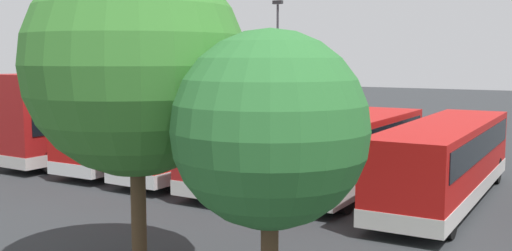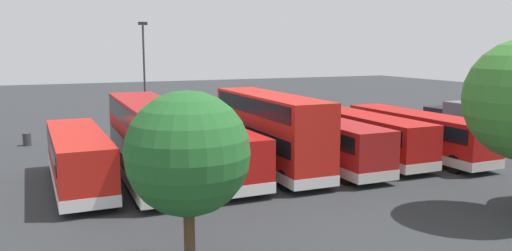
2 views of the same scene
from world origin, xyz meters
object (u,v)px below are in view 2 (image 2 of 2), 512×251
object	(u,v)px
bus_single_deck_second	(370,136)
bus_single_deck_fifth	(213,149)
lamp_post_tall	(144,72)
bus_double_decker_fourth	(270,130)
bus_single_deck_seventh	(78,157)
bus_single_deck_third	(325,141)
bus_double_decker_sixth	(147,140)
bus_single_deck_near_end	(417,133)
car_hatchback_silver	(215,124)
waste_bin_yellow	(27,139)
box_truck_blue	(474,123)

from	to	relation	value
bus_single_deck_second	bus_single_deck_fifth	size ratio (longest dim) A/B	0.96
lamp_post_tall	bus_double_decker_fourth	bearing A→B (deg)	107.81
bus_single_deck_fifth	lamp_post_tall	xyz separation A→B (m)	(0.89, -14.29, 3.70)
bus_single_deck_fifth	bus_single_deck_seventh	xyz separation A→B (m)	(7.10, -0.81, 0.00)
bus_single_deck_third	bus_single_deck_fifth	bearing A→B (deg)	-1.17
bus_single_deck_third	bus_double_decker_sixth	distance (m)	10.88
bus_single_deck_near_end	bus_single_deck_second	xyz separation A→B (m)	(3.64, -0.22, -0.00)
bus_single_deck_third	bus_single_deck_fifth	distance (m)	7.14
bus_single_deck_second	bus_double_decker_fourth	size ratio (longest dim) A/B	0.89
car_hatchback_silver	lamp_post_tall	xyz separation A→B (m)	(6.08, 0.66, 4.62)
bus_single_deck_fifth	lamp_post_tall	bearing A→B (deg)	-86.45
bus_single_deck_near_end	waste_bin_yellow	distance (m)	28.13
bus_single_deck_seventh	lamp_post_tall	world-z (taller)	lamp_post_tall
bus_single_deck_third	car_hatchback_silver	bearing A→B (deg)	-82.65
bus_single_deck_second	bus_single_deck_fifth	xyz separation A→B (m)	(10.63, 0.08, 0.00)
bus_double_decker_sixth	bus_single_deck_seventh	bearing A→B (deg)	-15.53
bus_single_deck_seventh	waste_bin_yellow	distance (m)	13.98
bus_double_decker_sixth	car_hatchback_silver	xyz separation A→B (m)	(-8.90, -15.08, -1.75)
car_hatchback_silver	box_truck_blue	bearing A→B (deg)	138.68
bus_single_deck_second	bus_single_deck_seventh	size ratio (longest dim) A/B	0.95
car_hatchback_silver	lamp_post_tall	size ratio (longest dim) A/B	0.50
box_truck_blue	bus_single_deck_third	bearing A→B (deg)	5.76
bus_double_decker_fourth	waste_bin_yellow	bearing A→B (deg)	-46.79
bus_single_deck_third	bus_double_decker_fourth	size ratio (longest dim) A/B	0.96
box_truck_blue	bus_double_decker_fourth	bearing A→B (deg)	3.17
car_hatchback_silver	bus_double_decker_sixth	bearing A→B (deg)	59.46
bus_single_deck_third	bus_single_deck_fifth	world-z (taller)	same
bus_single_deck_third	bus_double_decker_sixth	size ratio (longest dim) A/B	1.04
bus_double_decker_sixth	lamp_post_tall	xyz separation A→B (m)	(-2.82, -14.43, 2.87)
bus_single_deck_near_end	bus_double_decker_fourth	xyz separation A→B (m)	(10.65, -0.43, 0.83)
bus_single_deck_third	bus_single_deck_near_end	bearing A→B (deg)	-179.98
bus_single_deck_seventh	waste_bin_yellow	bearing A→B (deg)	-79.12
box_truck_blue	car_hatchback_silver	bearing A→B (deg)	-41.32
bus_single_deck_third	bus_single_deck_second	bearing A→B (deg)	-176.30
box_truck_blue	lamp_post_tall	bearing A→B (deg)	-31.06
bus_single_deck_second	car_hatchback_silver	size ratio (longest dim) A/B	2.23
bus_single_deck_seventh	lamp_post_tall	distance (m)	15.30
bus_single_deck_seventh	bus_single_deck_fifth	bearing A→B (deg)	173.52
bus_single_deck_second	box_truck_blue	world-z (taller)	box_truck_blue
bus_single_deck_fifth	bus_double_decker_sixth	xyz separation A→B (m)	(3.70, 0.14, 0.83)
bus_single_deck_second	box_truck_blue	size ratio (longest dim) A/B	1.34
bus_single_deck_second	lamp_post_tall	bearing A→B (deg)	-50.97
lamp_post_tall	waste_bin_yellow	world-z (taller)	lamp_post_tall
bus_single_deck_near_end	bus_single_deck_third	distance (m)	7.13
bus_double_decker_sixth	lamp_post_tall	distance (m)	14.98
bus_single_deck_third	waste_bin_yellow	bearing A→B (deg)	-40.94
bus_single_deck_fifth	bus_single_deck_seventh	world-z (taller)	same
bus_double_decker_fourth	bus_single_deck_seventh	world-z (taller)	bus_double_decker_fourth
bus_double_decker_fourth	lamp_post_tall	world-z (taller)	lamp_post_tall
bus_single_deck_near_end	bus_single_deck_seventh	size ratio (longest dim) A/B	1.10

